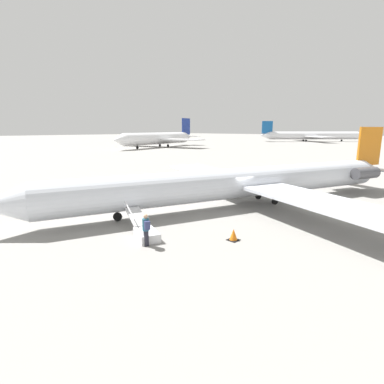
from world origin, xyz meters
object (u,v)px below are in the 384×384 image
(boarding_stairs, at_px, (144,231))
(airplane_far_left, at_px, (160,138))
(airplane_main, at_px, (248,182))
(airplane_far_right, at_px, (312,135))
(passenger, at_px, (146,228))

(boarding_stairs, bearing_deg, airplane_far_left, -20.27)
(airplane_main, relative_size, airplane_far_right, 0.81)
(airplane_far_left, bearing_deg, passenger, 36.65)
(airplane_main, bearing_deg, boarding_stairs, 20.76)
(airplane_far_right, distance_m, boarding_stairs, 148.39)
(airplane_main, bearing_deg, airplane_far_right, -139.15)
(airplane_main, bearing_deg, airplane_far_left, -104.58)
(airplane_main, height_order, airplane_far_left, airplane_far_left)
(airplane_main, distance_m, airplane_far_right, 138.42)
(boarding_stairs, height_order, passenger, passenger)
(airplane_far_right, xyz_separation_m, airplane_far_left, (83.65, -17.34, 0.07))
(airplane_main, xyz_separation_m, airplane_far_left, (-45.97, -65.90, 1.14))
(airplane_far_right, relative_size, airplane_far_left, 1.02)
(boarding_stairs, relative_size, passenger, 2.37)
(airplane_far_left, distance_m, passenger, 88.27)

